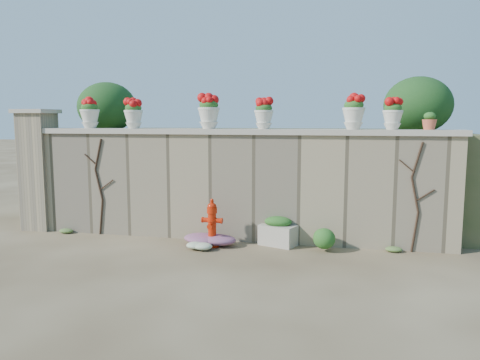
% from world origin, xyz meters
% --- Properties ---
extents(ground, '(80.00, 80.00, 0.00)m').
position_xyz_m(ground, '(0.00, 0.00, 0.00)').
color(ground, '#4A3925').
rests_on(ground, ground).
extents(stone_wall, '(8.00, 0.40, 2.00)m').
position_xyz_m(stone_wall, '(0.00, 1.80, 1.00)').
color(stone_wall, gray).
rests_on(stone_wall, ground).
extents(wall_cap, '(8.10, 0.52, 0.10)m').
position_xyz_m(wall_cap, '(0.00, 1.80, 2.05)').
color(wall_cap, '#BDB5A0').
rests_on(wall_cap, stone_wall).
extents(gate_pillar, '(0.72, 0.72, 2.48)m').
position_xyz_m(gate_pillar, '(-4.15, 1.80, 1.26)').
color(gate_pillar, gray).
rests_on(gate_pillar, ground).
extents(raised_fill, '(9.00, 6.00, 2.00)m').
position_xyz_m(raised_fill, '(0.00, 5.00, 1.00)').
color(raised_fill, '#384C23').
rests_on(raised_fill, ground).
extents(back_shrub_left, '(1.30, 1.30, 1.10)m').
position_xyz_m(back_shrub_left, '(-3.20, 3.00, 2.55)').
color(back_shrub_left, '#143814').
rests_on(back_shrub_left, raised_fill).
extents(back_shrub_right, '(1.30, 1.30, 1.10)m').
position_xyz_m(back_shrub_right, '(3.40, 3.00, 2.55)').
color(back_shrub_right, '#143814').
rests_on(back_shrub_right, raised_fill).
extents(vine_left, '(0.60, 0.04, 1.91)m').
position_xyz_m(vine_left, '(-2.67, 1.58, 0.99)').
color(vine_left, black).
rests_on(vine_left, ground).
extents(vine_right, '(0.60, 0.04, 1.91)m').
position_xyz_m(vine_right, '(3.23, 1.58, 0.99)').
color(vine_right, black).
rests_on(vine_right, ground).
extents(fire_hydrant, '(0.37, 0.26, 0.87)m').
position_xyz_m(fire_hydrant, '(-0.26, 1.18, 0.44)').
color(fire_hydrant, '#BA1E07').
rests_on(fire_hydrant, ground).
extents(planter_box, '(0.73, 0.58, 0.53)m').
position_xyz_m(planter_box, '(0.88, 1.52, 0.25)').
color(planter_box, '#BDB5A0').
rests_on(planter_box, ground).
extents(green_shrub, '(0.55, 0.50, 0.53)m').
position_xyz_m(green_shrub, '(1.68, 1.32, 0.26)').
color(green_shrub, '#1E5119').
rests_on(green_shrub, ground).
extents(magenta_clump, '(1.00, 0.67, 0.27)m').
position_xyz_m(magenta_clump, '(-0.36, 1.26, 0.13)').
color(magenta_clump, '#AF239E').
rests_on(magenta_clump, ground).
extents(white_flowers, '(0.48, 0.38, 0.17)m').
position_xyz_m(white_flowers, '(-0.41, 0.93, 0.09)').
color(white_flowers, white).
rests_on(white_flowers, ground).
extents(urn_pot_0, '(0.38, 0.38, 0.60)m').
position_xyz_m(urn_pot_0, '(-2.94, 1.80, 2.40)').
color(urn_pot_0, beige).
rests_on(urn_pot_0, wall_cap).
extents(urn_pot_1, '(0.37, 0.37, 0.57)m').
position_xyz_m(urn_pot_1, '(-2.01, 1.80, 2.38)').
color(urn_pot_1, beige).
rests_on(urn_pot_1, wall_cap).
extents(urn_pot_2, '(0.41, 0.41, 0.64)m').
position_xyz_m(urn_pot_2, '(-0.48, 1.80, 2.42)').
color(urn_pot_2, beige).
rests_on(urn_pot_2, wall_cap).
extents(urn_pot_3, '(0.35, 0.35, 0.55)m').
position_xyz_m(urn_pot_3, '(0.56, 1.80, 2.37)').
color(urn_pot_3, beige).
rests_on(urn_pot_3, wall_cap).
extents(urn_pot_4, '(0.39, 0.39, 0.61)m').
position_xyz_m(urn_pot_4, '(2.16, 1.80, 2.40)').
color(urn_pot_4, beige).
rests_on(urn_pot_4, wall_cap).
extents(urn_pot_5, '(0.34, 0.34, 0.54)m').
position_xyz_m(urn_pot_5, '(2.82, 1.80, 2.37)').
color(urn_pot_5, beige).
rests_on(urn_pot_5, wall_cap).
extents(terracotta_pot, '(0.24, 0.24, 0.29)m').
position_xyz_m(terracotta_pot, '(3.42, 1.80, 2.23)').
color(terracotta_pot, '#BF573A').
rests_on(terracotta_pot, wall_cap).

